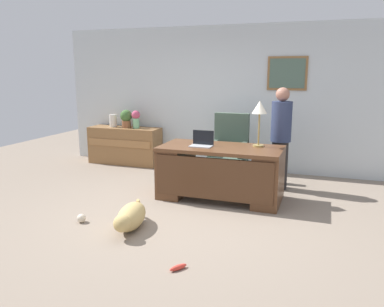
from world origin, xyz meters
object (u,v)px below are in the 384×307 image
Objects in this scene: vase_empty at (113,121)px; dog_toy_ball at (81,218)px; desk at (220,171)px; potted_plant at (126,118)px; person_standing at (281,138)px; dog_toy_bone at (178,267)px; laptop at (202,142)px; vase_with_flowers at (136,118)px; armchair at (229,151)px; desk_lamp at (260,110)px; dog_lying at (130,217)px; credenza at (125,145)px.

vase_empty is 2.32× the size of dog_toy_ball.
potted_plant reaches higher than desk.
person_standing is 3.53m from vase_empty.
potted_plant is 1.89× the size of dog_toy_bone.
laptop is 2.46m from vase_with_flowers.
dog_toy_bone is (2.58, -3.71, -0.92)m from potted_plant.
laptop is at bearing -32.74° from vase_empty.
laptop is 1.68× the size of dog_toy_bone.
armchair is 1.13m from laptop.
desk_lamp reaches higher than armchair.
dog_lying is 1.22× the size of desk_lamp.
laptop is (-0.28, -0.02, 0.42)m from desk.
laptop is at bearing 102.21° from dog_toy_bone.
desk_lamp is (0.79, 0.24, 0.47)m from laptop.
vase_with_flowers is 0.22m from potted_plant.
dog_lying is 3.43m from vase_with_flowers.
vase_empty is 0.31m from potted_plant.
vase_empty is at bearing 123.63° from dog_lying.
potted_plant reaches higher than dog_lying.
vase_empty is 4.78m from dog_toy_bone.
vase_with_flowers is 1.85× the size of dog_toy_bone.
credenza is 2.71m from laptop.
armchair is 0.71× the size of person_standing.
dog_toy_bone is (-0.32, -2.39, -1.29)m from desk_lamp.
dog_toy_ball is at bearing -70.77° from credenza.
vase_empty reaches higher than credenza.
dog_toy_bone is at bearing -97.61° from desk_lamp.
person_standing reaches higher than vase_with_flowers.
dog_toy_bone is at bearing -54.63° from credenza.
desk is 2.68× the size of desk_lamp.
potted_plant is (-1.69, 3.00, 0.79)m from dog_lying.
potted_plant reaches higher than laptop.
desk is 2.89m from credenza.
dog_toy_bone is (-0.57, -2.99, -0.81)m from person_standing.
credenza is 0.57m from potted_plant.
laptop is (-1.03, -0.83, 0.01)m from person_standing.
vase_empty is (-2.57, 0.49, 0.37)m from armchair.
dog_toy_bone is (0.89, -0.71, -0.13)m from dog_lying.
vase_with_flowers is 0.98× the size of potted_plant.
dog_toy_ball is (-1.39, -1.47, -0.37)m from desk.
dog_toy_bone is at bearing -38.44° from dog_lying.
vase_with_flowers is 4.49m from dog_toy_bone.
desk is at bearing -35.33° from vase_with_flowers.
potted_plant is at bearing 143.65° from laptop.
potted_plant is at bearing 147.21° from desk.
desk_lamp is at bearing 41.80° from dog_toy_ball.
person_standing reaches higher than dog_toy_bone.
armchair is at bearing -10.86° from vase_empty.
vase_with_flowers is (-2.68, 1.32, -0.37)m from desk_lamp.
person_standing is at bearing -12.93° from potted_plant.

